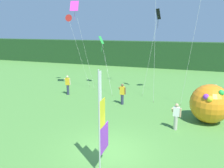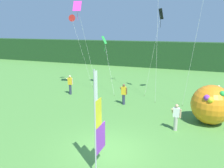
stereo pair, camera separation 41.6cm
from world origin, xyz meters
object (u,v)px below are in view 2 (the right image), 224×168
object	(u,v)px
kite_green_diamond_3	(105,43)
person_near_banner	(124,94)
person_far_right	(70,84)
inflatable_balloon	(211,105)
banner_flag	(98,124)
kite_magenta_diamond_4	(78,10)
person_mid_field	(218,95)
kite_black_diamond_2	(160,18)
kite_red_delta_0	(72,18)
person_far_left	(176,117)

from	to	relation	value
kite_green_diamond_3	person_near_banner	bearing A→B (deg)	-53.59
person_far_right	inflatable_balloon	xyz separation A→B (m)	(11.48, -2.56, 0.29)
banner_flag	kite_magenta_diamond_4	size ratio (longest dim) A/B	0.53
person_mid_field	kite_green_diamond_3	world-z (taller)	kite_green_diamond_3
person_far_right	kite_black_diamond_2	size ratio (longest dim) A/B	0.24
person_far_right	kite_green_diamond_3	xyz separation A→B (m)	(1.85, 3.73, 3.50)
kite_green_diamond_3	kite_red_delta_0	bearing A→B (deg)	-169.96
person_mid_field	kite_black_diamond_2	xyz separation A→B (m)	(-4.85, 1.50, 5.74)
banner_flag	kite_green_diamond_3	world-z (taller)	kite_green_diamond_3
person_near_banner	inflatable_balloon	distance (m)	6.35
banner_flag	kite_magenta_diamond_4	world-z (taller)	kite_magenta_diamond_4
kite_black_diamond_2	kite_green_diamond_3	bearing A→B (deg)	168.69
person_near_banner	kite_magenta_diamond_4	size ratio (longest dim) A/B	0.20
person_mid_field	kite_magenta_diamond_4	xyz separation A→B (m)	(-11.98, 0.47, 6.53)
kite_black_diamond_2	kite_green_diamond_3	xyz separation A→B (m)	(-5.45, 1.09, -2.17)
kite_black_diamond_2	kite_magenta_diamond_4	world-z (taller)	kite_magenta_diamond_4
banner_flag	person_near_banner	xyz separation A→B (m)	(-1.56, 8.42, -1.20)
banner_flag	inflatable_balloon	distance (m)	8.29
person_far_right	person_mid_field	bearing A→B (deg)	5.41
inflatable_balloon	kite_black_diamond_2	distance (m)	8.58
kite_red_delta_0	kite_green_diamond_3	xyz separation A→B (m)	(3.25, 0.57, -2.32)
banner_flag	person_far_right	world-z (taller)	banner_flag
person_far_right	inflatable_balloon	size ratio (longest dim) A/B	0.72
banner_flag	person_mid_field	distance (m)	11.86
kite_magenta_diamond_4	person_near_banner	bearing A→B (deg)	-26.87
person_mid_field	kite_red_delta_0	bearing A→B (deg)	171.56
kite_black_diamond_2	inflatable_balloon	bearing A→B (deg)	-51.23
person_near_banner	kite_black_diamond_2	bearing A→B (deg)	61.69
kite_green_diamond_3	banner_flag	bearing A→B (deg)	-68.99
inflatable_balloon	kite_magenta_diamond_4	size ratio (longest dim) A/B	0.30
inflatable_balloon	kite_black_diamond_2	bearing A→B (deg)	128.77
person_near_banner	person_mid_field	xyz separation A→B (m)	(6.81, 2.14, -0.01)
person_mid_field	person_far_left	distance (m)	6.10
kite_red_delta_0	kite_green_diamond_3	world-z (taller)	kite_red_delta_0
kite_red_delta_0	person_far_right	bearing A→B (deg)	-66.09
person_near_banner	person_mid_field	world-z (taller)	person_near_banner
person_far_left	kite_black_diamond_2	distance (m)	9.35
kite_red_delta_0	kite_magenta_diamond_4	distance (m)	2.29
person_mid_field	kite_magenta_diamond_4	bearing A→B (deg)	177.73
person_near_banner	kite_red_delta_0	world-z (taller)	kite_red_delta_0
banner_flag	person_far_left	size ratio (longest dim) A/B	2.70
person_far_right	kite_green_diamond_3	bearing A→B (deg)	63.67
person_far_right	kite_black_diamond_2	world-z (taller)	kite_black_diamond_2
person_far_right	kite_black_diamond_2	xyz separation A→B (m)	(7.29, 2.64, 5.68)
person_far_left	kite_red_delta_0	bearing A→B (deg)	145.51
kite_magenta_diamond_4	banner_flag	bearing A→B (deg)	-58.64
person_far_left	kite_black_diamond_2	world-z (taller)	kite_black_diamond_2
kite_black_diamond_2	kite_green_diamond_3	distance (m)	5.96
person_near_banner	inflatable_balloon	bearing A→B (deg)	-14.32
banner_flag	person_far_right	size ratio (longest dim) A/B	2.48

